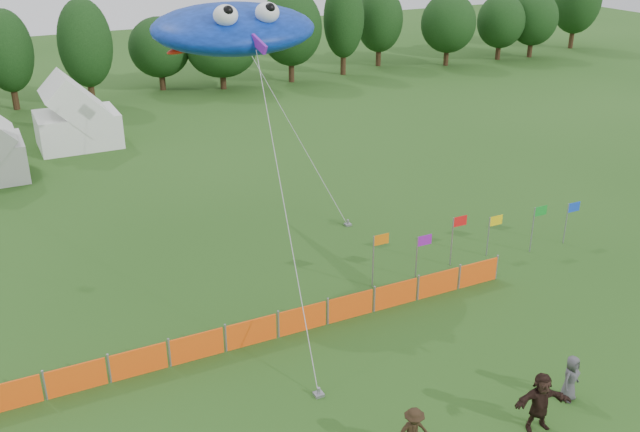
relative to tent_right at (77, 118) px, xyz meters
name	(u,v)px	position (x,y,z in m)	size (l,w,h in m)	color
treeline	(118,47)	(5.20, 11.02, 2.36)	(104.57, 8.78, 8.36)	#382314
tent_right	(77,118)	(0.00, 0.00, 0.00)	(5.10, 4.08, 3.60)	white
barrier_fence	(251,332)	(1.61, -26.43, -1.32)	(21.90, 0.06, 1.00)	#FF530E
flag_row	(477,233)	(12.70, -24.81, -0.41)	(10.73, 0.63, 2.29)	gray
spectator_e	(571,378)	(9.48, -33.74, -1.03)	(0.77, 0.50, 1.57)	#47464A
spectator_f	(540,402)	(7.65, -34.37, -0.86)	(1.78, 0.57, 1.92)	black
stingray_kite	(231,27)	(4.19, -18.59, 8.02)	(6.80, 20.15, 11.08)	#0D39C5
small_kite_white	(263,76)	(7.58, -13.48, 4.65)	(3.53, 7.71, 9.44)	silver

